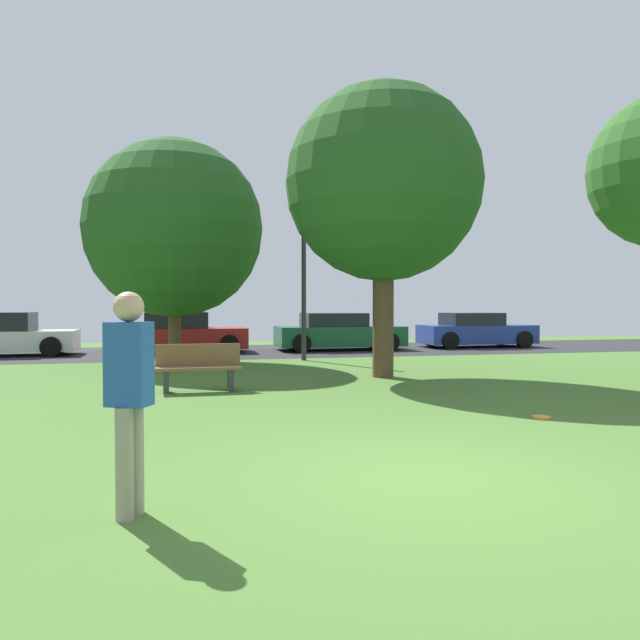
# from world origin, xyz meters

# --- Properties ---
(ground_plane) EXTENTS (44.00, 44.00, 0.00)m
(ground_plane) POSITION_xyz_m (0.00, 0.00, 0.00)
(ground_plane) COLOR #47702D
(road_strip) EXTENTS (44.00, 6.40, 0.01)m
(road_strip) POSITION_xyz_m (0.00, 16.00, 0.00)
(road_strip) COLOR #28282B
(road_strip) RESTS_ON ground_plane
(maple_tree_far) EXTENTS (4.94, 4.94, 6.24)m
(maple_tree_far) POSITION_xyz_m (-2.43, 12.10, 3.76)
(maple_tree_far) COLOR brown
(maple_tree_far) RESTS_ON ground_plane
(oak_tree_left) EXTENTS (4.46, 4.46, 6.64)m
(oak_tree_left) POSITION_xyz_m (2.21, 7.77, 4.39)
(oak_tree_left) COLOR brown
(oak_tree_left) RESTS_ON ground_plane
(person_catcher) EXTENTS (0.38, 0.34, 1.77)m
(person_catcher) POSITION_xyz_m (-2.76, -0.47, 0.98)
(person_catcher) COLOR gray
(person_catcher) RESTS_ON ground_plane
(frisbee_disc) EXTENTS (0.27, 0.27, 0.03)m
(frisbee_disc) POSITION_xyz_m (2.79, 2.46, 0.01)
(frisbee_disc) COLOR orange
(frisbee_disc) RESTS_ON ground_plane
(parked_car_white) EXTENTS (4.25, 1.93, 1.40)m
(parked_car_white) POSITION_xyz_m (-7.76, 15.93, 0.63)
(parked_car_white) COLOR white
(parked_car_white) RESTS_ON ground_plane
(parked_car_red) EXTENTS (4.27, 2.10, 1.39)m
(parked_car_red) POSITION_xyz_m (-2.21, 15.92, 0.64)
(parked_car_red) COLOR #B21E1E
(parked_car_red) RESTS_ON ground_plane
(parked_car_green) EXTENTS (4.57, 2.11, 1.34)m
(parked_car_green) POSITION_xyz_m (3.34, 15.90, 0.62)
(parked_car_green) COLOR #195633
(parked_car_green) RESTS_ON ground_plane
(parked_car_blue) EXTENTS (4.34, 1.99, 1.33)m
(parked_car_blue) POSITION_xyz_m (8.88, 16.10, 0.62)
(parked_car_blue) COLOR #233893
(parked_car_blue) RESTS_ON ground_plane
(park_bench) EXTENTS (1.60, 0.45, 0.90)m
(park_bench) POSITION_xyz_m (-1.98, 6.39, 0.46)
(park_bench) COLOR brown
(park_bench) RESTS_ON ground_plane
(street_lamp_post) EXTENTS (0.14, 0.14, 4.50)m
(street_lamp_post) POSITION_xyz_m (1.28, 12.20, 2.25)
(street_lamp_post) COLOR #2D2D33
(street_lamp_post) RESTS_ON ground_plane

